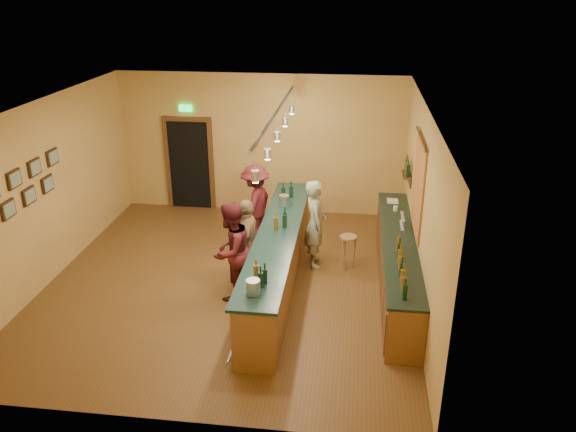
# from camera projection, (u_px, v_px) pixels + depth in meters

# --- Properties ---
(floor) EXTENTS (7.00, 7.00, 0.00)m
(floor) POSITION_uv_depth(u_px,v_px,m) (230.00, 282.00, 10.20)
(floor) COLOR brown
(floor) RESTS_ON ground
(ceiling) EXTENTS (6.50, 7.00, 0.02)m
(ceiling) POSITION_uv_depth(u_px,v_px,m) (222.00, 107.00, 8.95)
(ceiling) COLOR silver
(ceiling) RESTS_ON wall_back
(wall_back) EXTENTS (6.50, 0.02, 3.20)m
(wall_back) POSITION_uv_depth(u_px,v_px,m) (261.00, 145.00, 12.77)
(wall_back) COLOR #B68B44
(wall_back) RESTS_ON floor
(wall_front) EXTENTS (6.50, 0.02, 3.20)m
(wall_front) POSITION_uv_depth(u_px,v_px,m) (158.00, 311.00, 6.38)
(wall_front) COLOR #B68B44
(wall_front) RESTS_ON floor
(wall_left) EXTENTS (0.02, 7.00, 3.20)m
(wall_left) POSITION_uv_depth(u_px,v_px,m) (47.00, 192.00, 9.94)
(wall_left) COLOR #B68B44
(wall_left) RESTS_ON floor
(wall_right) EXTENTS (0.02, 7.00, 3.20)m
(wall_right) POSITION_uv_depth(u_px,v_px,m) (420.00, 209.00, 9.21)
(wall_right) COLOR #B68B44
(wall_right) RESTS_ON floor
(doorway) EXTENTS (1.15, 0.09, 2.48)m
(doorway) POSITION_uv_depth(u_px,v_px,m) (190.00, 162.00, 13.13)
(doorway) COLOR black
(doorway) RESTS_ON wall_back
(tapestry) EXTENTS (0.03, 1.40, 1.60)m
(tapestry) POSITION_uv_depth(u_px,v_px,m) (418.00, 186.00, 9.48)
(tapestry) COLOR #A72921
(tapestry) RESTS_ON wall_right
(bottle_shelf) EXTENTS (0.17, 0.55, 0.54)m
(bottle_shelf) POSITION_uv_depth(u_px,v_px,m) (408.00, 169.00, 10.93)
(bottle_shelf) COLOR #4F3017
(bottle_shelf) RESTS_ON wall_right
(picture_grid) EXTENTS (0.06, 2.20, 0.70)m
(picture_grid) POSITION_uv_depth(u_px,v_px,m) (22.00, 188.00, 9.12)
(picture_grid) COLOR #382111
(picture_grid) RESTS_ON wall_left
(back_counter) EXTENTS (0.60, 4.55, 1.27)m
(back_counter) POSITION_uv_depth(u_px,v_px,m) (397.00, 263.00, 9.84)
(back_counter) COLOR brown
(back_counter) RESTS_ON floor
(tasting_bar) EXTENTS (0.73, 5.10, 1.38)m
(tasting_bar) POSITION_uv_depth(u_px,v_px,m) (278.00, 255.00, 9.86)
(tasting_bar) COLOR brown
(tasting_bar) RESTS_ON floor
(pendant_track) EXTENTS (0.11, 4.60, 0.50)m
(pendant_track) POSITION_uv_depth(u_px,v_px,m) (277.00, 122.00, 8.94)
(pendant_track) COLOR silver
(pendant_track) RESTS_ON ceiling
(bartender) EXTENTS (0.51, 0.68, 1.70)m
(bartender) POSITION_uv_depth(u_px,v_px,m) (315.00, 224.00, 10.51)
(bartender) COLOR gray
(bartender) RESTS_ON floor
(customer_a) EXTENTS (0.92, 1.02, 1.72)m
(customer_a) POSITION_uv_depth(u_px,v_px,m) (231.00, 251.00, 9.42)
(customer_a) COLOR #59191E
(customer_a) RESTS_ON floor
(customer_b) EXTENTS (0.43, 0.95, 1.59)m
(customer_b) POSITION_uv_depth(u_px,v_px,m) (248.00, 242.00, 9.91)
(customer_b) COLOR #997A51
(customer_b) RESTS_ON floor
(customer_c) EXTENTS (0.87, 1.18, 1.64)m
(customer_c) POSITION_uv_depth(u_px,v_px,m) (255.00, 204.00, 11.53)
(customer_c) COLOR #59191E
(customer_c) RESTS_ON floor
(bar_stool) EXTENTS (0.32, 0.32, 0.66)m
(bar_stool) POSITION_uv_depth(u_px,v_px,m) (348.00, 243.00, 10.50)
(bar_stool) COLOR #926442
(bar_stool) RESTS_ON floor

